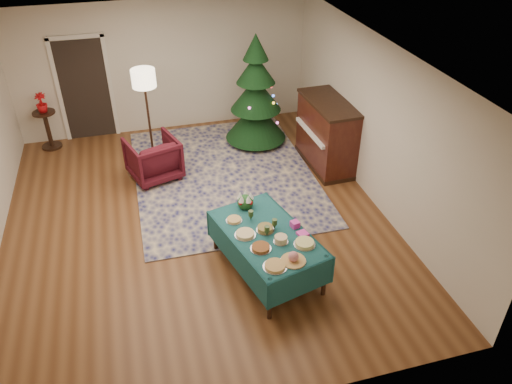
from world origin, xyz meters
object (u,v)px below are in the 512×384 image
object	(u,v)px
buffet_table	(267,241)
christmas_tree	(256,96)
potted_plant	(42,107)
armchair	(153,157)
piano	(326,135)
side_table	(48,130)
floor_lamp	(144,84)
gift_box	(295,224)

from	to	relation	value
buffet_table	christmas_tree	xyz separation A→B (m)	(0.89, 3.81, 0.47)
buffet_table	christmas_tree	distance (m)	3.94
buffet_table	potted_plant	world-z (taller)	potted_plant
armchair	potted_plant	world-z (taller)	potted_plant
armchair	piano	world-z (taller)	piano
side_table	piano	world-z (taller)	piano
floor_lamp	gift_box	bearing A→B (deg)	-65.91
buffet_table	christmas_tree	bearing A→B (deg)	76.87
buffet_table	armchair	bearing A→B (deg)	113.17
gift_box	buffet_table	bearing A→B (deg)	-175.52
gift_box	armchair	world-z (taller)	armchair
side_table	piano	size ratio (longest dim) A/B	0.51
side_table	potted_plant	size ratio (longest dim) A/B	2.03
buffet_table	christmas_tree	size ratio (longest dim) A/B	0.86
christmas_tree	piano	size ratio (longest dim) A/B	1.48
armchair	gift_box	bearing A→B (deg)	102.50
christmas_tree	buffet_table	bearing A→B (deg)	-103.13
buffet_table	gift_box	bearing A→B (deg)	4.48
potted_plant	piano	distance (m)	5.52
buffet_table	armchair	xyz separation A→B (m)	(-1.27, 2.96, -0.11)
gift_box	potted_plant	distance (m)	5.87
gift_box	piano	distance (m)	2.96
armchair	floor_lamp	xyz separation A→B (m)	(0.04, 0.73, 1.09)
floor_lamp	buffet_table	bearing A→B (deg)	-71.61
christmas_tree	gift_box	bearing A→B (deg)	-97.23
potted_plant	christmas_tree	bearing A→B (deg)	-12.09
christmas_tree	piano	distance (m)	1.65
floor_lamp	piano	size ratio (longest dim) A/B	1.19
christmas_tree	piano	world-z (taller)	christmas_tree
buffet_table	piano	bearing A→B (deg)	53.39
potted_plant	christmas_tree	xyz separation A→B (m)	(4.07, -0.87, 0.12)
buffet_table	piano	xyz separation A→B (m)	(1.91, 2.58, 0.09)
potted_plant	buffet_table	bearing A→B (deg)	-55.78
side_table	potted_plant	xyz separation A→B (m)	(0.00, -0.00, 0.51)
side_table	christmas_tree	bearing A→B (deg)	-12.09
floor_lamp	christmas_tree	size ratio (longest dim) A/B	0.80
gift_box	potted_plant	bearing A→B (deg)	127.70
gift_box	piano	size ratio (longest dim) A/B	0.07
armchair	christmas_tree	distance (m)	2.39
buffet_table	gift_box	xyz separation A→B (m)	(0.41, 0.03, 0.18)
armchair	side_table	distance (m)	2.57
christmas_tree	floor_lamp	bearing A→B (deg)	-176.89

